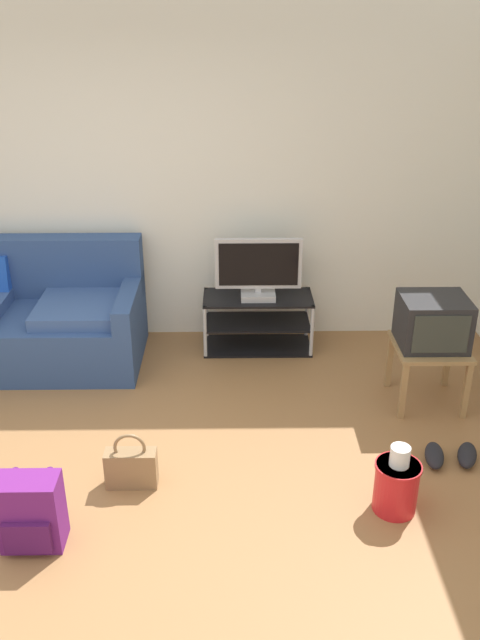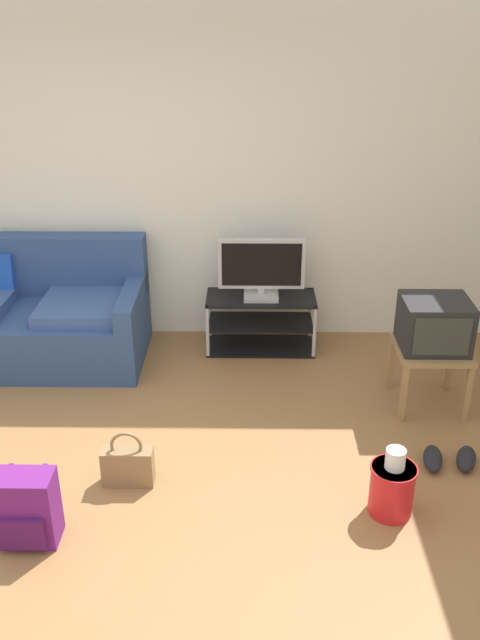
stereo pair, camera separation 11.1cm
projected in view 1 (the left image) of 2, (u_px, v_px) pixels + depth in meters
name	position (u px, v px, depth m)	size (l,w,h in m)	color
ground_plane	(88.00, 522.00, 3.79)	(9.00, 9.80, 0.02)	olive
wall_back	(129.00, 180.00, 5.42)	(9.00, 0.10, 2.70)	silver
couch	(26.00, 320.00, 5.38)	(1.83, 0.92, 0.94)	navy
tv_stand	(258.00, 322.00, 5.60)	(0.90, 0.41, 0.46)	black
flat_tv	(258.00, 269.00, 5.37)	(0.70, 0.22, 0.51)	#B2B2B7
side_table	(429.00, 355.00, 4.76)	(0.50, 0.50, 0.46)	#9E7A4C
crt_tv	(433.00, 322.00, 4.67)	(0.46, 0.41, 0.35)	#232326
backpack	(31.00, 513.00, 3.54)	(0.33, 0.27, 0.42)	#661E70
handbag	(131.00, 467.00, 4.01)	(0.31, 0.12, 0.37)	olive
cleaning_bucket	(396.00, 483.00, 3.80)	(0.26, 0.26, 0.43)	red
sneakers_pair	(451.00, 455.00, 4.26)	(0.40, 0.29, 0.09)	black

